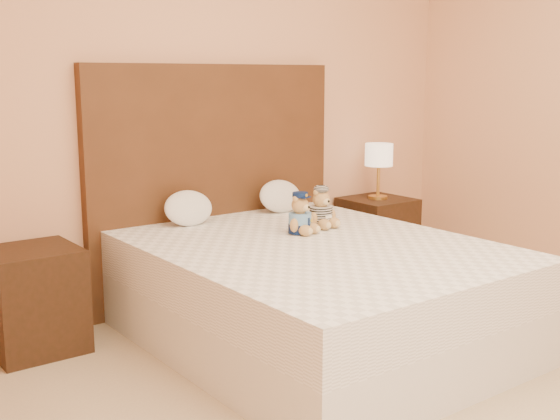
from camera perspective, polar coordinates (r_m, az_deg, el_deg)
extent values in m
cube|color=#E0A27A|center=(4.49, -5.69, 9.81)|extent=(4.00, 0.04, 2.70)
cube|color=white|center=(3.85, 2.89, -8.54)|extent=(1.60, 2.00, 0.30)
cube|color=white|center=(3.77, 2.93, -4.60)|extent=(1.60, 2.00, 0.25)
cube|color=#4F2C17|center=(4.51, -5.28, 2.16)|extent=(1.75, 0.08, 1.50)
cube|color=#341B10|center=(3.92, -19.32, -6.89)|extent=(0.45, 0.45, 0.55)
cube|color=#341B10|center=(5.20, 7.87, -2.05)|extent=(0.45, 0.45, 0.55)
cylinder|color=gold|center=(5.14, 7.95, 1.04)|extent=(0.14, 0.14, 0.02)
cylinder|color=gold|center=(5.12, 7.99, 2.47)|extent=(0.02, 0.02, 0.26)
cylinder|color=#F4DFBF|center=(5.10, 8.04, 4.47)|extent=(0.20, 0.20, 0.16)
ellipsoid|color=white|center=(4.22, -7.45, 0.29)|extent=(0.32, 0.20, 0.22)
ellipsoid|color=white|center=(4.59, 0.03, 1.26)|extent=(0.32, 0.21, 0.23)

